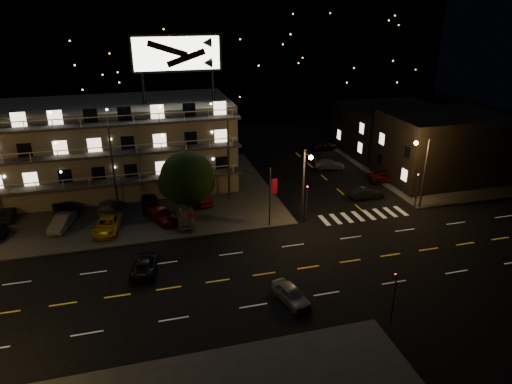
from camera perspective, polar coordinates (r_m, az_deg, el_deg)
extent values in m
plane|color=black|center=(38.89, -1.87, -10.63)|extent=(140.00, 140.00, 0.00)
cube|color=#333230|center=(56.29, -20.80, -1.08)|extent=(44.00, 24.00, 0.15)
cube|color=#333230|center=(67.18, 19.58, 2.88)|extent=(16.00, 24.00, 0.15)
cube|color=gray|center=(58.09, -17.27, 5.31)|extent=(28.00, 12.00, 10.00)
cube|color=gray|center=(56.84, -17.88, 10.36)|extent=(28.00, 12.00, 0.50)
cube|color=#333230|center=(52.13, -17.15, 1.21)|extent=(28.00, 1.80, 0.25)
cube|color=#333230|center=(51.10, -17.56, 4.55)|extent=(28.00, 1.80, 0.25)
cube|color=#333230|center=(50.26, -17.98, 8.01)|extent=(28.00, 1.80, 0.25)
cylinder|color=black|center=(54.46, -13.91, 12.43)|extent=(0.36, 0.36, 3.50)
cylinder|color=black|center=(55.23, -5.40, 13.11)|extent=(0.36, 0.36, 3.50)
cube|color=black|center=(54.20, -9.90, 16.71)|extent=(10.20, 0.50, 4.20)
cube|color=#F0EACC|center=(53.90, -9.86, 16.68)|extent=(9.60, 0.06, 3.60)
cube|color=black|center=(62.89, 22.07, 5.23)|extent=(14.00, 10.00, 8.50)
cube|color=black|center=(72.59, 16.47, 7.53)|extent=(14.00, 12.00, 7.00)
cube|color=black|center=(102.36, -11.51, 17.03)|extent=(120.00, 20.00, 24.00)
cylinder|color=#2D2D30|center=(46.35, 5.93, 0.58)|extent=(0.20, 0.20, 8.00)
cylinder|color=#2D2D30|center=(44.36, 6.49, 4.75)|extent=(0.12, 1.80, 0.12)
sphere|color=#FCA53F|center=(43.68, 6.87, 4.31)|extent=(0.44, 0.44, 0.44)
cylinder|color=#2D2D30|center=(52.78, 20.30, 2.04)|extent=(0.20, 0.20, 8.00)
cylinder|color=#2D2D30|center=(51.20, 20.14, 5.95)|extent=(1.80, 0.12, 0.12)
sphere|color=#FCA53F|center=(50.78, 19.38, 5.80)|extent=(0.44, 0.44, 0.44)
cylinder|color=#2D2D30|center=(47.56, 6.31, -1.73)|extent=(0.14, 0.14, 3.60)
imported|color=black|center=(46.66, 6.43, 0.84)|extent=(0.20, 0.16, 1.00)
sphere|color=#FF0C0C|center=(46.59, 6.47, 0.67)|extent=(0.14, 0.14, 0.14)
cylinder|color=#2D2D30|center=(34.42, 16.74, -13.05)|extent=(0.14, 0.14, 3.60)
imported|color=black|center=(33.17, 17.19, -9.81)|extent=(0.20, 0.16, 1.00)
sphere|color=#FF0C0C|center=(33.30, 17.07, -9.85)|extent=(0.14, 0.14, 0.14)
cylinder|color=#2D2D30|center=(53.42, 19.43, -0.13)|extent=(0.14, 0.14, 3.60)
imported|color=black|center=(52.62, 19.75, 2.17)|extent=(0.16, 0.20, 1.00)
sphere|color=#FF0C0C|center=(52.59, 19.63, 2.06)|extent=(0.14, 0.14, 0.14)
cylinder|color=#2D2D30|center=(45.68, 1.74, -0.73)|extent=(0.16, 0.16, 6.40)
cube|color=maroon|center=(45.34, 2.30, 0.72)|extent=(0.60, 0.04, 1.60)
cylinder|color=#2D2D30|center=(45.29, -8.13, -4.12)|extent=(0.08, 0.08, 2.20)
cylinder|color=maroon|center=(44.78, -8.20, -2.95)|extent=(0.91, 0.04, 0.91)
cylinder|color=black|center=(48.47, -8.37, -1.82)|extent=(0.54, 0.54, 2.59)
sphere|color=black|center=(47.23, -8.59, 1.76)|extent=(5.61, 5.61, 5.61)
sphere|color=black|center=(47.76, -10.15, 1.06)|extent=(3.45, 3.45, 3.45)
sphere|color=black|center=(47.12, -7.06, 1.23)|extent=(3.24, 3.24, 3.24)
imported|color=gray|center=(49.98, -23.09, -3.49)|extent=(2.58, 4.43, 1.38)
imported|color=gold|center=(47.87, -18.04, -3.89)|extent=(3.19, 5.31, 1.38)
imported|color=#4F0C0B|center=(48.57, -11.73, -2.80)|extent=(3.70, 5.14, 1.38)
imported|color=gray|center=(47.52, -8.77, -3.07)|extent=(1.95, 4.53, 1.52)
imported|color=black|center=(54.54, -28.61, -2.43)|extent=(1.33, 3.72, 1.22)
imported|color=black|center=(53.43, -22.71, -1.83)|extent=(3.57, 4.95, 1.25)
imported|color=gray|center=(51.90, -18.20, -1.87)|extent=(1.96, 4.42, 1.26)
imported|color=black|center=(51.86, -13.18, -1.15)|extent=(1.85, 4.52, 1.54)
imported|color=#4F0C0B|center=(51.95, -6.81, -0.78)|extent=(2.02, 4.13, 1.30)
imported|color=black|center=(54.85, 13.66, -0.16)|extent=(3.99, 1.52, 1.30)
imported|color=#4F0C0B|center=(60.94, 16.20, 1.99)|extent=(5.50, 2.94, 1.47)
imported|color=gray|center=(63.89, 9.16, 3.46)|extent=(4.56, 2.97, 1.23)
imported|color=black|center=(72.10, 8.53, 5.80)|extent=(4.11, 1.67, 1.40)
imported|color=gray|center=(35.85, 4.37, -12.63)|extent=(2.49, 4.19, 1.34)
imported|color=black|center=(40.62, -13.76, -8.73)|extent=(2.82, 4.80, 1.25)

